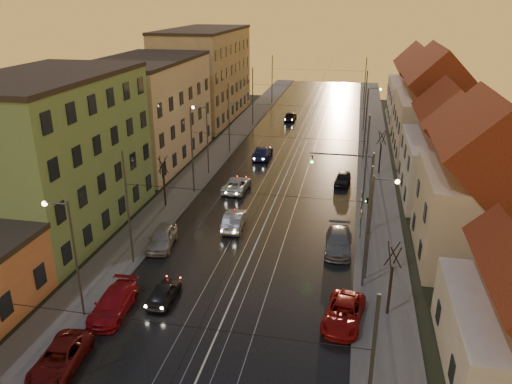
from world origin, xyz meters
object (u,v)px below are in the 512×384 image
Objects in this scene: driving_car_0 at (164,292)px; parked_right_0 at (344,313)px; parked_left_2 at (113,303)px; parked_right_1 at (338,242)px; street_lamp_3 at (369,110)px; parked_right_2 at (343,179)px; driving_car_1 at (234,220)px; traffic_light_mast at (359,182)px; street_lamp_2 at (205,133)px; driving_car_3 at (262,152)px; parked_left_3 at (162,237)px; driving_car_4 at (290,116)px; parked_left_1 at (60,358)px; street_lamp_1 at (375,219)px; street_lamp_0 at (70,248)px; driving_car_2 at (237,185)px.

driving_car_0 is 0.77× the size of parked_right_0.
parked_right_1 is at bearing 36.66° from parked_left_2.
street_lamp_3 is 2.07× the size of parked_right_2.
driving_car_1 is 15.64m from parked_right_0.
street_lamp_3 reaches higher than traffic_light_mast.
driving_car_3 is (5.22, 7.35, -4.12)m from street_lamp_2.
traffic_light_mast is 13.95m from parked_right_0.
parked_right_0 is (16.56, -25.37, -4.21)m from street_lamp_2.
street_lamp_2 is at bearing -80.69° from driving_car_0.
parked_right_1 is at bearing 0.92° from parked_left_3.
driving_car_3 is 1.02× the size of parked_right_1.
driving_car_4 is at bearing 134.77° from street_lamp_3.
parked_left_2 is at bearing -111.98° from parked_right_2.
street_lamp_2 is 1.54× the size of parked_right_1.
driving_car_1 is at bearing -172.86° from traffic_light_mast.
driving_car_0 is 8.00m from parked_left_1.
driving_car_4 is at bearing 113.23° from parked_right_2.
street_lamp_1 reaches higher than driving_car_1.
driving_car_3 reaches higher than driving_car_0.
street_lamp_2 is 2.07× the size of parked_right_2.
traffic_light_mast is at bearing -77.73° from parked_right_2.
parked_right_2 is (14.04, 32.30, 0.01)m from parked_left_1.
street_lamp_0 reaches higher than parked_right_0.
street_lamp_2 reaches higher than traffic_light_mast.
driving_car_2 is (4.70, -4.51, -4.20)m from street_lamp_2.
street_lamp_0 is at bearing -112.48° from street_lamp_3.
driving_car_4 is 0.90× the size of parked_left_2.
driving_car_0 is (-13.52, -41.28, -4.25)m from street_lamp_3.
parked_left_1 reaches higher than driving_car_0.
driving_car_2 is at bearing -82.04° from driving_car_1.
street_lamp_3 reaches higher than parked_left_2.
street_lamp_1 and street_lamp_3 have the same top height.
driving_car_1 is at bearing 34.81° from parked_left_3.
driving_car_1 is 1.03× the size of driving_car_4.
street_lamp_0 reaches higher than driving_car_2.
street_lamp_2 and street_lamp_3 have the same top height.
driving_car_4 is at bearing 84.00° from street_lamp_0.
driving_car_2 is at bearing 126.96° from parked_right_0.
traffic_light_mast is at bearing 150.60° from driving_car_2.
parked_right_2 is at bearing 61.77° from parked_left_1.
parked_left_2 is (-2.70, -22.76, 0.03)m from driving_car_2.
driving_car_3 is 1.08× the size of parked_right_0.
street_lamp_3 is 16.14m from driving_car_3.
parked_left_2 is at bearing 83.05° from driving_car_3.
parked_right_2 is at bearing 59.97° from parked_left_2.
street_lamp_2 is 1.75× the size of driving_car_1.
driving_car_2 is 13.70m from parked_left_3.
street_lamp_2 reaches higher than parked_left_1.
traffic_light_mast is at bearing -92.27° from street_lamp_3.
street_lamp_0 reaches higher than parked_left_3.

